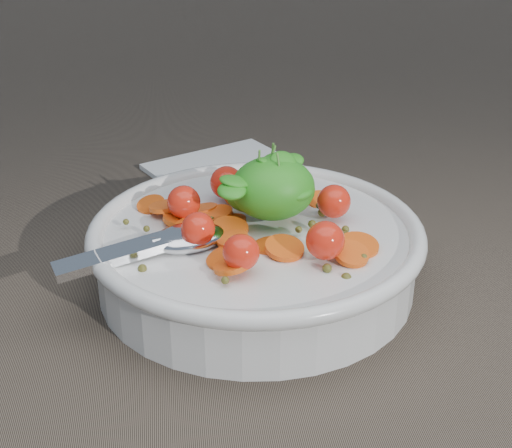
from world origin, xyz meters
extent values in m
plane|color=brown|center=(0.00, 0.00, 0.00)|extent=(6.00, 6.00, 0.00)
cylinder|color=silver|center=(0.03, 0.02, 0.02)|extent=(0.25, 0.25, 0.05)
torus|color=silver|center=(0.03, 0.02, 0.05)|extent=(0.26, 0.26, 0.01)
cylinder|color=silver|center=(0.03, 0.02, 0.00)|extent=(0.12, 0.12, 0.01)
cylinder|color=brown|center=(0.03, 0.02, 0.02)|extent=(0.23, 0.23, 0.04)
cylinder|color=#E65913|center=(-0.01, 0.06, 0.05)|extent=(0.03, 0.03, 0.01)
cylinder|color=#E65913|center=(-0.02, 0.02, 0.05)|extent=(0.03, 0.03, 0.01)
cylinder|color=#E65913|center=(0.02, 0.08, 0.05)|extent=(0.04, 0.04, 0.01)
cylinder|color=#E65913|center=(0.01, 0.04, 0.05)|extent=(0.04, 0.04, 0.01)
cylinder|color=#E65913|center=(0.09, 0.07, 0.05)|extent=(0.04, 0.04, 0.02)
cylinder|color=#E65913|center=(0.00, -0.04, 0.05)|extent=(0.04, 0.04, 0.01)
cylinder|color=#E65913|center=(0.03, 0.00, 0.05)|extent=(0.03, 0.03, 0.01)
cylinder|color=#E65913|center=(0.00, 0.02, 0.05)|extent=(0.04, 0.04, 0.01)
cylinder|color=#E65913|center=(0.00, 0.01, 0.05)|extent=(0.03, 0.03, 0.01)
cylinder|color=#E65913|center=(0.03, 0.10, 0.05)|extent=(0.04, 0.04, 0.01)
cylinder|color=#E65913|center=(0.09, -0.03, 0.05)|extent=(0.03, 0.03, 0.01)
cylinder|color=#E65913|center=(0.05, 0.08, 0.05)|extent=(0.03, 0.03, 0.01)
cylinder|color=#E65913|center=(-0.03, 0.04, 0.05)|extent=(0.03, 0.03, 0.01)
cylinder|color=#E65913|center=(-0.04, 0.06, 0.06)|extent=(0.04, 0.04, 0.01)
cylinder|color=#E65913|center=(-0.06, 0.07, 0.05)|extent=(0.03, 0.03, 0.01)
cylinder|color=#E65913|center=(0.00, 0.00, 0.05)|extent=(0.03, 0.03, 0.01)
cylinder|color=#E65913|center=(-0.06, 0.03, 0.04)|extent=(0.03, 0.03, 0.01)
cylinder|color=#E65913|center=(0.10, -0.02, 0.05)|extent=(0.04, 0.04, 0.01)
cylinder|color=#E65913|center=(0.00, -0.02, 0.05)|extent=(0.04, 0.04, 0.02)
cylinder|color=#E65913|center=(0.04, -0.02, 0.05)|extent=(0.04, 0.04, 0.01)
cylinder|color=#E65913|center=(0.00, 0.02, 0.05)|extent=(0.03, 0.03, 0.01)
cylinder|color=#E65913|center=(-0.01, 0.05, 0.05)|extent=(0.03, 0.03, 0.01)
sphere|color=#524F1B|center=(0.07, 0.02, 0.05)|extent=(0.01, 0.01, 0.01)
sphere|color=#524F1B|center=(0.07, -0.04, 0.05)|extent=(0.01, 0.01, 0.01)
sphere|color=#524F1B|center=(-0.01, -0.06, 0.05)|extent=(0.01, 0.01, 0.01)
sphere|color=#524F1B|center=(0.08, 0.04, 0.05)|extent=(0.01, 0.01, 0.01)
sphere|color=#524F1B|center=(-0.06, 0.03, 0.05)|extent=(0.01, 0.01, 0.01)
sphere|color=#524F1B|center=(-0.01, 0.04, 0.05)|extent=(0.00, 0.00, 0.00)
sphere|color=#524F1B|center=(0.01, 0.07, 0.05)|extent=(0.01, 0.01, 0.01)
sphere|color=#524F1B|center=(0.06, 0.01, 0.05)|extent=(0.01, 0.01, 0.01)
sphere|color=#524F1B|center=(0.09, 0.00, 0.05)|extent=(0.01, 0.01, 0.01)
sphere|color=#524F1B|center=(0.08, -0.05, 0.05)|extent=(0.01, 0.01, 0.01)
sphere|color=#524F1B|center=(-0.07, 0.04, 0.05)|extent=(0.00, 0.00, 0.00)
sphere|color=#524F1B|center=(0.09, -0.04, 0.05)|extent=(0.01, 0.01, 0.01)
sphere|color=#524F1B|center=(0.08, 0.07, 0.05)|extent=(0.01, 0.01, 0.01)
sphere|color=#524F1B|center=(0.09, 0.01, 0.05)|extent=(0.01, 0.01, 0.01)
sphere|color=#524F1B|center=(0.08, 0.05, 0.05)|extent=(0.01, 0.01, 0.01)
sphere|color=#524F1B|center=(-0.06, -0.03, 0.05)|extent=(0.01, 0.01, 0.01)
sphere|color=red|center=(0.09, 0.03, 0.06)|extent=(0.03, 0.03, 0.03)
sphere|color=red|center=(0.05, 0.07, 0.06)|extent=(0.03, 0.03, 0.03)
sphere|color=red|center=(0.01, 0.08, 0.07)|extent=(0.03, 0.03, 0.03)
sphere|color=red|center=(-0.03, 0.05, 0.06)|extent=(0.03, 0.03, 0.03)
sphere|color=red|center=(-0.02, 0.00, 0.06)|extent=(0.03, 0.03, 0.03)
sphere|color=red|center=(0.01, -0.04, 0.06)|extent=(0.03, 0.03, 0.03)
sphere|color=red|center=(0.07, -0.03, 0.07)|extent=(0.03, 0.03, 0.03)
ellipsoid|color=green|center=(0.04, 0.03, 0.08)|extent=(0.07, 0.06, 0.05)
ellipsoid|color=green|center=(0.02, 0.05, 0.07)|extent=(0.04, 0.04, 0.03)
ellipsoid|color=green|center=(0.06, 0.05, 0.09)|extent=(0.02, 0.02, 0.01)
ellipsoid|color=green|center=(0.03, 0.04, 0.08)|extent=(0.03, 0.03, 0.01)
ellipsoid|color=green|center=(0.04, 0.03, 0.08)|extent=(0.03, 0.03, 0.03)
ellipsoid|color=green|center=(0.06, 0.02, 0.08)|extent=(0.03, 0.03, 0.02)
ellipsoid|color=green|center=(0.05, 0.03, 0.08)|extent=(0.02, 0.03, 0.01)
ellipsoid|color=green|center=(0.05, 0.05, 0.08)|extent=(0.02, 0.02, 0.01)
ellipsoid|color=green|center=(0.03, 0.04, 0.10)|extent=(0.02, 0.02, 0.01)
ellipsoid|color=green|center=(0.04, 0.05, 0.08)|extent=(0.02, 0.02, 0.02)
ellipsoid|color=green|center=(0.01, 0.01, 0.09)|extent=(0.03, 0.03, 0.01)
ellipsoid|color=green|center=(0.05, 0.03, 0.10)|extent=(0.03, 0.03, 0.02)
ellipsoid|color=green|center=(0.05, 0.03, 0.09)|extent=(0.02, 0.02, 0.01)
ellipsoid|color=green|center=(0.04, 0.04, 0.10)|extent=(0.02, 0.03, 0.01)
ellipsoid|color=green|center=(0.04, 0.05, 0.08)|extent=(0.02, 0.03, 0.02)
ellipsoid|color=green|center=(0.02, 0.02, 0.08)|extent=(0.02, 0.02, 0.01)
ellipsoid|color=green|center=(0.04, 0.03, 0.08)|extent=(0.01, 0.02, 0.02)
ellipsoid|color=green|center=(0.05, 0.03, 0.09)|extent=(0.02, 0.02, 0.02)
ellipsoid|color=green|center=(0.04, 0.04, 0.10)|extent=(0.04, 0.04, 0.01)
ellipsoid|color=green|center=(0.04, 0.04, 0.10)|extent=(0.03, 0.03, 0.02)
ellipsoid|color=green|center=(0.04, 0.05, 0.09)|extent=(0.02, 0.02, 0.01)
ellipsoid|color=green|center=(0.05, 0.03, 0.08)|extent=(0.02, 0.02, 0.01)
ellipsoid|color=green|center=(0.01, 0.02, 0.09)|extent=(0.02, 0.02, 0.01)
cylinder|color=#4C8C33|center=(0.04, 0.04, 0.09)|extent=(0.01, 0.00, 0.04)
cylinder|color=#4C8C33|center=(0.03, 0.03, 0.09)|extent=(0.00, 0.01, 0.04)
cylinder|color=#4C8C33|center=(0.04, 0.04, 0.09)|extent=(0.01, 0.01, 0.04)
cylinder|color=#4C8C33|center=(0.04, 0.02, 0.09)|extent=(0.01, 0.01, 0.04)
ellipsoid|color=silver|center=(-0.03, 0.01, 0.05)|extent=(0.07, 0.05, 0.02)
cube|color=silver|center=(-0.07, -0.01, 0.05)|extent=(0.11, 0.05, 0.02)
cylinder|color=silver|center=(-0.04, 0.00, 0.05)|extent=(0.02, 0.02, 0.01)
cube|color=white|center=(0.02, 0.26, 0.00)|extent=(0.19, 0.18, 0.01)
camera|label=1|loc=(-0.04, -0.46, 0.30)|focal=50.00mm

